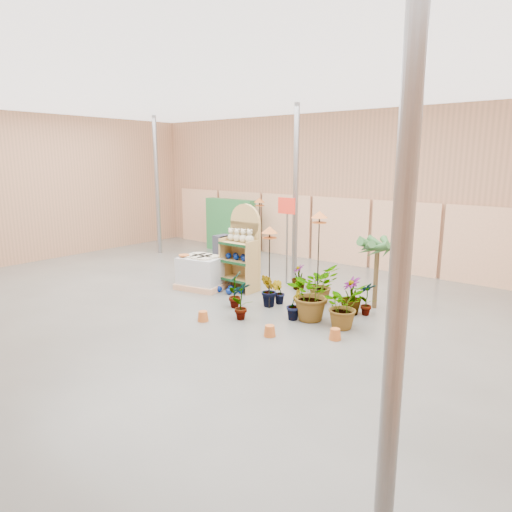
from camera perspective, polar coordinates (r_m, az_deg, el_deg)
The scene contains 24 objects.
room at distance 9.81m, azimuth -3.55°, elevation 6.62°, with size 15.20×12.10×4.70m.
display_shelf at distance 11.04m, azimuth -1.64°, elevation 0.64°, with size 0.88×0.56×2.09m.
teddy_bears at distance 10.88m, azimuth -1.88°, elevation 2.45°, with size 0.77×0.20×0.33m.
gazing_balls_shelf at distance 10.98m, azimuth -2.03°, elevation -0.13°, with size 0.77×0.26×0.15m.
gazing_balls_floor at distance 10.94m, azimuth -3.29°, elevation -4.22°, with size 0.63×0.39×0.15m.
pallet_stack at distance 11.32m, azimuth -6.77°, elevation -2.03°, with size 1.27×1.13×0.82m.
charcoal_planters at distance 13.01m, azimuth -3.43°, elevation 0.34°, with size 0.80×0.50×1.00m.
trellis_stock at distance 15.65m, azimuth -3.25°, elevation 3.83°, with size 2.00×0.30×1.80m, color #286C35.
offer_sign at distance 11.43m, azimuth 3.87°, elevation 4.14°, with size 0.50×0.08×2.20m.
bird_table_front at distance 9.45m, azimuth 1.71°, elevation 2.95°, with size 0.34×0.34×1.77m.
bird_table_right at distance 9.40m, azimuth 7.93°, elevation 4.71°, with size 0.34×0.34×2.10m.
bird_table_back at distance 14.00m, azimuth 0.44°, elevation 6.72°, with size 0.34×0.34×1.98m.
palm at distance 9.86m, azimuth 14.97°, elevation 1.36°, with size 0.70×0.70×1.63m.
potted_plant_0 at distance 9.79m, azimuth -2.69°, elevation -4.12°, with size 0.44×0.30×0.83m, color #2E5D2B.
potted_plant_1 at distance 9.82m, azimuth 1.65°, elevation -4.33°, with size 0.41×0.33×0.74m, color #2E5D2B.
potted_plant_2 at distance 9.11m, azimuth 6.86°, elevation -4.57°, with size 0.99×0.86×1.10m, color #2E5D2B.
potted_plant_3 at distance 9.59m, azimuth 11.80°, elevation -4.86°, with size 0.44×0.44×0.78m, color #2E5D2B.
potted_plant_4 at distance 9.60m, azimuth 13.68°, elevation -5.16°, with size 0.37×0.25×0.71m, color #2E5D2B.
potted_plant_5 at distance 10.09m, azimuth 2.80°, elevation -4.54°, with size 0.29×0.23×0.52m, color #2E5D2B.
potted_plant_6 at distance 10.23m, azimuth 8.13°, elevation -3.52°, with size 0.74×0.64×0.83m, color #2E5D2B.
potted_plant_8 at distance 9.08m, azimuth -1.88°, elevation -5.53°, with size 0.42×0.28×0.79m, color #2E5D2B.
potted_plant_9 at distance 9.14m, azimuth 4.76°, elevation -6.05°, with size 0.34×0.27×0.62m, color #2E5D2B.
potted_plant_10 at distance 8.79m, azimuth 10.85°, elevation -6.10°, with size 0.78×0.68×0.87m, color #2E5D2B.
potted_plant_11 at distance 11.22m, azimuth 5.36°, elevation -2.59°, with size 0.35×0.35×0.63m, color #2E5D2B.
Camera 1 is at (6.56, -6.32, 3.15)m, focal length 32.00 mm.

